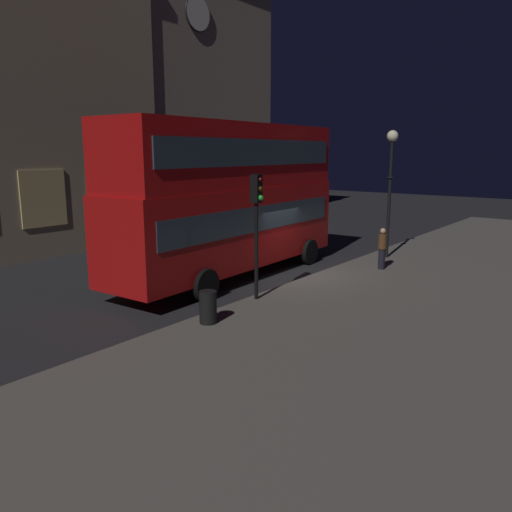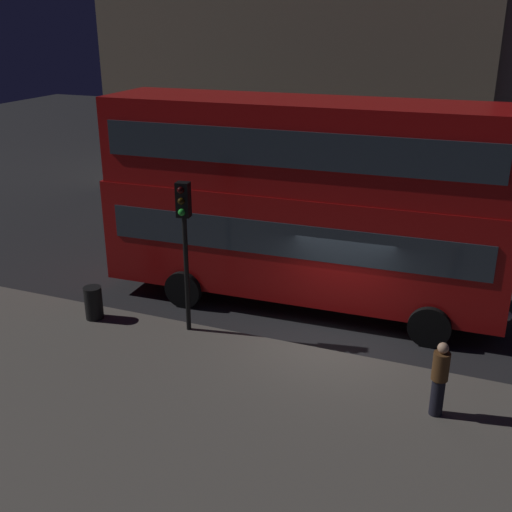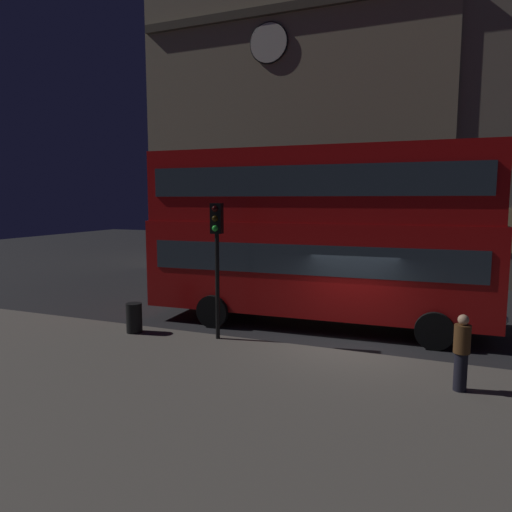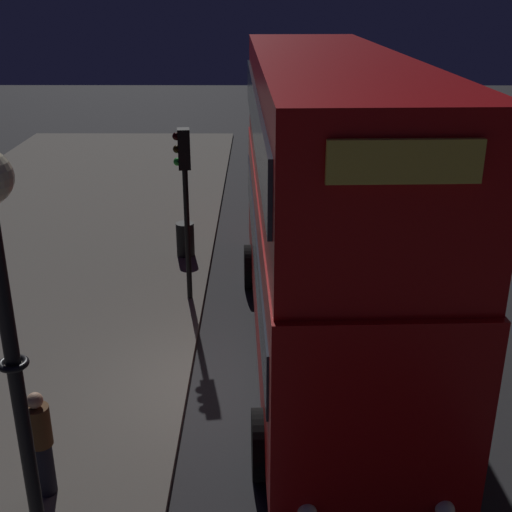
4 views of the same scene
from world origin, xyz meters
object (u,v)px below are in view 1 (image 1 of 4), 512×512
object	(u,v)px
street_lamp	(391,167)
pedestrian	(382,248)
traffic_light_near_kerb	(257,211)
litter_bin	(208,307)
double_decker_bus	(230,194)

from	to	relation	value
street_lamp	pedestrian	xyz separation A→B (m)	(-2.27, -0.76, -3.05)
traffic_light_near_kerb	street_lamp	bearing A→B (deg)	-11.31
street_lamp	litter_bin	size ratio (longest dim) A/B	6.10
double_decker_bus	traffic_light_near_kerb	xyz separation A→B (m)	(-2.07, -2.81, -0.24)
double_decker_bus	pedestrian	xyz separation A→B (m)	(4.25, -4.19, -2.20)
double_decker_bus	street_lamp	size ratio (longest dim) A/B	2.03
street_lamp	pedestrian	distance (m)	3.88
traffic_light_near_kerb	street_lamp	world-z (taller)	street_lamp
street_lamp	traffic_light_near_kerb	bearing A→B (deg)	175.92
double_decker_bus	pedestrian	bearing A→B (deg)	-46.73
double_decker_bus	pedestrian	size ratio (longest dim) A/B	6.78
traffic_light_near_kerb	pedestrian	size ratio (longest dim) A/B	2.38
double_decker_bus	litter_bin	bearing A→B (deg)	-148.27
traffic_light_near_kerb	street_lamp	xyz separation A→B (m)	(8.59, -0.61, 1.10)
double_decker_bus	litter_bin	xyz separation A→B (m)	(-4.69, -3.15, -2.59)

